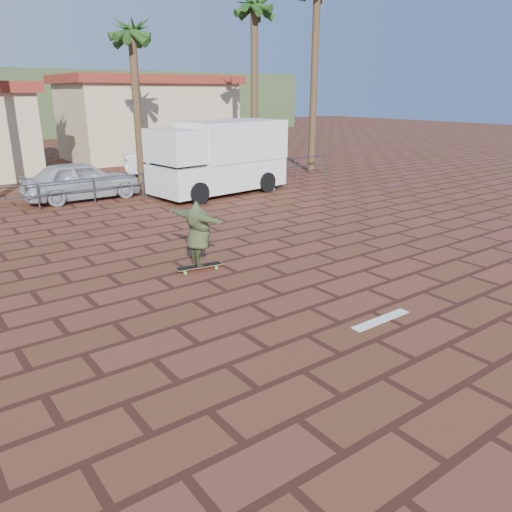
# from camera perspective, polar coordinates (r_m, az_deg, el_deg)

# --- Properties ---
(ground) EXTENTS (120.00, 120.00, 0.00)m
(ground) POSITION_cam_1_polar(r_m,az_deg,el_deg) (9.90, 6.13, -5.91)
(ground) COLOR brown
(ground) RESTS_ON ground
(paint_stripe) EXTENTS (1.40, 0.22, 0.01)m
(paint_stripe) POSITION_cam_1_polar(r_m,az_deg,el_deg) (9.63, 14.10, -7.08)
(paint_stripe) COLOR white
(paint_stripe) RESTS_ON ground
(guardrail) EXTENTS (24.06, 0.06, 1.00)m
(guardrail) POSITION_cam_1_polar(r_m,az_deg,el_deg) (19.87, -18.08, 7.64)
(guardrail) COLOR #47494F
(guardrail) RESTS_ON ground
(palm_center) EXTENTS (2.40, 2.40, 7.75)m
(palm_center) POSITION_cam_1_polar(r_m,az_deg,el_deg) (24.23, -14.02, 23.27)
(palm_center) COLOR brown
(palm_center) RESTS_ON ground
(palm_right) EXTENTS (2.40, 2.40, 9.05)m
(palm_right) POSITION_cam_1_polar(r_m,az_deg,el_deg) (25.83, -0.20, 26.14)
(palm_right) COLOR brown
(palm_right) RESTS_ON ground
(building_east) EXTENTS (10.60, 6.60, 5.00)m
(building_east) POSITION_cam_1_polar(r_m,az_deg,el_deg) (33.75, -12.15, 15.32)
(building_east) COLOR beige
(building_east) RESTS_ON ground
(longboard) EXTENTS (1.16, 0.43, 0.11)m
(longboard) POSITION_cam_1_polar(r_m,az_deg,el_deg) (11.90, -6.50, -1.21)
(longboard) COLOR olive
(longboard) RESTS_ON ground
(skateboarder) EXTENTS (0.84, 1.98, 1.56)m
(skateboarder) POSITION_cam_1_polar(r_m,az_deg,el_deg) (11.66, -6.64, 2.49)
(skateboarder) COLOR #394324
(skateboarder) RESTS_ON longboard
(campervan) EXTENTS (5.85, 2.98, 2.92)m
(campervan) POSITION_cam_1_polar(r_m,az_deg,el_deg) (20.84, -4.21, 11.32)
(campervan) COLOR silver
(campervan) RESTS_ON ground
(car_silver) EXTENTS (4.48, 1.85, 1.52)m
(car_silver) POSITION_cam_1_polar(r_m,az_deg,el_deg) (20.76, -19.29, 8.17)
(car_silver) COLOR #B3B5BA
(car_silver) RESTS_ON ground
(car_white) EXTENTS (4.95, 2.99, 1.54)m
(car_white) POSITION_cam_1_polar(r_m,az_deg,el_deg) (26.11, -9.70, 10.81)
(car_white) COLOR silver
(car_white) RESTS_ON ground
(street_sign) EXTENTS (0.48, 0.06, 2.38)m
(street_sign) POSITION_cam_1_polar(r_m,az_deg,el_deg) (21.37, 2.10, 11.86)
(street_sign) COLOR gray
(street_sign) RESTS_ON ground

